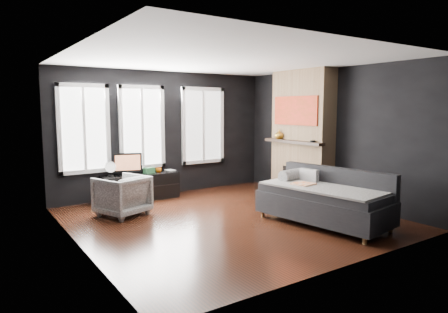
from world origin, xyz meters
TOP-DOWN VIEW (x-y plane):
  - floor at (0.00, 0.00)m, footprint 5.00×5.00m
  - ceiling at (0.00, 0.00)m, footprint 5.00×5.00m
  - wall_back at (0.00, 2.50)m, footprint 5.00×0.02m
  - wall_left at (-2.50, 0.00)m, footprint 0.02×5.00m
  - wall_right at (2.50, 0.00)m, footprint 0.02×5.00m
  - windows at (-0.45, 2.46)m, footprint 4.00×0.16m
  - fireplace at (2.30, 0.60)m, footprint 0.70×1.62m
  - sofa at (1.10, -1.13)m, footprint 1.38×2.27m
  - stripe_pillow at (1.26, -0.64)m, footprint 0.11×0.38m
  - armchair at (-1.45, 1.25)m, footprint 0.98×0.95m
  - media_console at (-0.71, 2.24)m, footprint 1.59×0.52m
  - monitor at (-0.97, 2.24)m, footprint 0.59×0.29m
  - desk_fan at (-1.31, 2.27)m, footprint 0.28×0.28m
  - mug at (-0.30, 2.20)m, footprint 0.15×0.13m
  - book at (-0.08, 2.28)m, footprint 0.17×0.03m
  - storage_box at (-0.51, 2.23)m, footprint 0.24×0.19m
  - mantel_vase at (2.05, 1.05)m, footprint 0.24×0.24m
  - mantel_clock at (2.05, 0.05)m, footprint 0.13×0.13m

SIDE VIEW (x-z plane):
  - floor at x=0.00m, z-range 0.00..0.00m
  - media_console at x=-0.71m, z-range 0.00..0.55m
  - armchair at x=-1.45m, z-range 0.00..0.79m
  - sofa at x=1.10m, z-range 0.00..0.92m
  - storage_box at x=-0.51m, z-range 0.55..0.66m
  - mug at x=-0.30m, z-range 0.55..0.67m
  - stripe_pillow at x=1.26m, z-range 0.47..0.85m
  - book at x=-0.08m, z-range 0.55..0.78m
  - desk_fan at x=-1.31m, z-range 0.55..0.86m
  - monitor at x=-0.97m, z-range 0.55..1.06m
  - mantel_clock at x=2.05m, z-range 1.23..1.27m
  - mantel_vase at x=2.05m, z-range 1.23..1.43m
  - wall_back at x=0.00m, z-range 0.00..2.70m
  - wall_left at x=-2.50m, z-range 0.00..2.70m
  - wall_right at x=2.50m, z-range 0.00..2.70m
  - fireplace at x=2.30m, z-range 0.00..2.70m
  - windows at x=-0.45m, z-range 1.50..3.26m
  - ceiling at x=0.00m, z-range 2.70..2.70m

